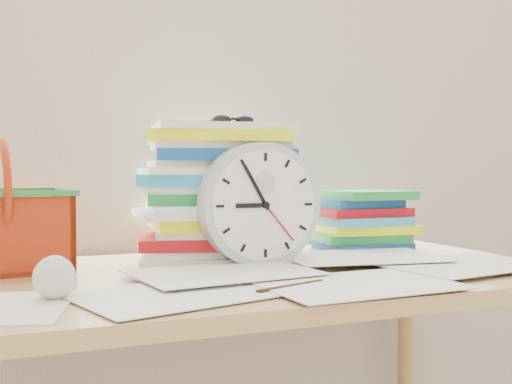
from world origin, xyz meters
name	(u,v)px	position (x,y,z in m)	size (l,w,h in m)	color
curtain	(172,30)	(0.00, 1.98, 1.30)	(2.40, 0.01, 2.50)	beige
desk	(224,310)	(0.00, 1.60, 0.68)	(1.40, 0.70, 0.75)	tan
paper_stack	(217,192)	(0.05, 1.80, 0.90)	(0.34, 0.28, 0.30)	white
clock	(260,204)	(0.10, 1.65, 0.88)	(0.26, 0.26, 0.05)	#B3B9BD
sunglasses	(233,120)	(0.09, 1.80, 1.07)	(0.12, 0.10, 0.03)	black
book_stack	(363,220)	(0.45, 1.81, 0.82)	(0.25, 0.20, 0.15)	white
basket	(1,206)	(-0.40, 1.78, 0.88)	(0.26, 0.20, 0.26)	red
crumpled_ball	(54,277)	(-0.34, 1.46, 0.78)	(0.07, 0.07, 0.07)	white
pen	(291,287)	(0.04, 1.38, 0.76)	(0.01, 0.01, 0.15)	black
scattered_papers	(224,269)	(0.00, 1.60, 0.76)	(1.26, 0.42, 0.02)	white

